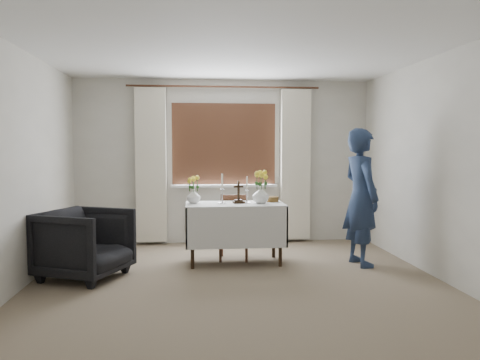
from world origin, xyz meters
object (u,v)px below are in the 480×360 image
at_px(wooden_chair, 234,227).
at_px(flower_vase_left, 194,196).
at_px(armchair, 85,244).
at_px(wooden_cross, 238,192).
at_px(flower_vase_right, 261,195).
at_px(altar_table, 235,233).
at_px(person, 361,197).

bearing_deg(wooden_chair, flower_vase_left, -159.90).
distance_m(wooden_chair, armchair, 1.88).
bearing_deg(wooden_chair, wooden_cross, -69.38).
relative_size(wooden_chair, wooden_cross, 2.97).
relative_size(wooden_chair, flower_vase_right, 3.92).
relative_size(wooden_chair, armchair, 0.98).
distance_m(altar_table, flower_vase_left, 0.71).
xyz_separation_m(person, flower_vase_left, (-2.07, 0.32, -0.00)).
bearing_deg(person, wooden_chair, 64.52).
distance_m(armchair, wooden_cross, 1.93).
bearing_deg(wooden_chair, armchair, -150.94).
xyz_separation_m(altar_table, flower_vase_left, (-0.52, 0.07, 0.47)).
bearing_deg(altar_table, flower_vase_right, -3.33).
xyz_separation_m(armchair, wooden_cross, (1.78, 0.53, 0.51)).
bearing_deg(wooden_cross, flower_vase_right, -15.19).
xyz_separation_m(person, wooden_cross, (-1.51, 0.26, 0.05)).
relative_size(wooden_chair, person, 0.50).
bearing_deg(flower_vase_right, wooden_chair, 147.22).
relative_size(altar_table, flower_vase_right, 5.74).
height_order(wooden_cross, flower_vase_left, wooden_cross).
bearing_deg(person, flower_vase_right, 69.69).
distance_m(person, flower_vase_right, 1.25).
bearing_deg(flower_vase_left, armchair, -154.24).
height_order(wooden_cross, flower_vase_right, wooden_cross).
bearing_deg(altar_table, wooden_chair, 89.56).
bearing_deg(flower_vase_left, wooden_cross, -5.68).
distance_m(altar_table, wooden_cross, 0.53).
xyz_separation_m(altar_table, armchair, (-1.74, -0.52, 0.01)).
bearing_deg(person, armchair, 85.05).
height_order(wooden_chair, armchair, wooden_chair).
height_order(altar_table, flower_vase_left, flower_vase_left).
bearing_deg(flower_vase_left, altar_table, -7.29).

